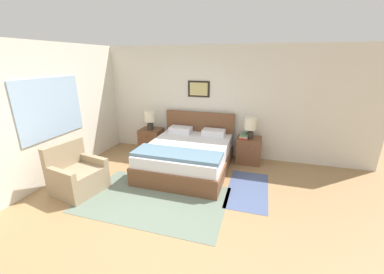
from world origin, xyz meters
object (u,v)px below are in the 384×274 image
(bed, at_px, (188,156))
(nightstand_near_window, at_px, (151,140))
(table_lamp_near_window, at_px, (150,118))
(nightstand_by_door, at_px, (249,150))
(armchair, at_px, (77,176))
(table_lamp_by_door, at_px, (250,126))

(bed, height_order, nightstand_near_window, bed)
(bed, xyz_separation_m, table_lamp_near_window, (-1.23, 0.74, 0.57))
(nightstand_near_window, bearing_deg, bed, -31.79)
(bed, distance_m, nightstand_near_window, 1.45)
(nightstand_by_door, xyz_separation_m, table_lamp_near_window, (-2.46, -0.02, 0.59))
(nightstand_near_window, distance_m, table_lamp_near_window, 0.59)
(bed, relative_size, armchair, 2.27)
(nightstand_by_door, height_order, table_lamp_by_door, table_lamp_by_door)
(nightstand_near_window, bearing_deg, nightstand_by_door, 0.00)
(nightstand_near_window, height_order, table_lamp_by_door, table_lamp_by_door)
(table_lamp_near_window, height_order, table_lamp_by_door, same)
(nightstand_near_window, relative_size, table_lamp_near_window, 1.25)
(table_lamp_by_door, bearing_deg, armchair, -143.10)
(table_lamp_near_window, bearing_deg, nightstand_near_window, 105.91)
(nightstand_near_window, relative_size, table_lamp_by_door, 1.25)
(armchair, height_order, table_lamp_near_window, table_lamp_near_window)
(table_lamp_near_window, bearing_deg, table_lamp_by_door, 0.00)
(bed, bearing_deg, table_lamp_by_door, 31.10)
(nightstand_near_window, distance_m, nightstand_by_door, 2.46)
(armchair, xyz_separation_m, nightstand_near_window, (0.41, 2.17, -0.00))
(bed, distance_m, nightstand_by_door, 1.45)
(table_lamp_near_window, distance_m, table_lamp_by_door, 2.45)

